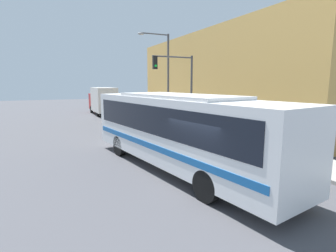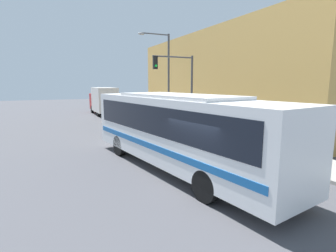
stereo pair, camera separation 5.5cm
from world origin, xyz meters
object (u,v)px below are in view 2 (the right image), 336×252
(delivery_truck, at_px, (103,100))
(traffic_light_pole, at_px, (179,80))
(street_lamp, at_px, (165,71))
(fire_hydrant, at_px, (228,136))
(city_bus, at_px, (177,127))
(parking_meter, at_px, (214,125))

(delivery_truck, relative_size, traffic_light_pole, 1.24)
(delivery_truck, distance_m, traffic_light_pole, 15.00)
(street_lamp, bearing_deg, fire_hydrant, -89.21)
(street_lamp, bearing_deg, traffic_light_pole, -100.53)
(city_bus, relative_size, delivery_truck, 1.66)
(fire_hydrant, height_order, street_lamp, street_lamp)
(parking_meter, distance_m, street_lamp, 8.54)
(traffic_light_pole, bearing_deg, fire_hydrant, -78.83)
(fire_hydrant, bearing_deg, street_lamp, 90.79)
(delivery_truck, height_order, street_lamp, street_lamp)
(city_bus, distance_m, delivery_truck, 22.27)
(city_bus, bearing_deg, street_lamp, 58.84)
(delivery_truck, bearing_deg, traffic_light_pole, -79.31)
(city_bus, xyz_separation_m, traffic_light_pole, (4.11, 7.65, 2.09))
(parking_meter, relative_size, street_lamp, 0.15)
(delivery_truck, xyz_separation_m, fire_hydrant, (3.69, -19.31, -1.22))
(city_bus, relative_size, street_lamp, 1.46)
(traffic_light_pole, xyz_separation_m, street_lamp, (0.81, 4.35, 0.85))
(street_lamp, bearing_deg, delivery_truck, 109.19)
(city_bus, relative_size, traffic_light_pole, 2.06)
(city_bus, xyz_separation_m, street_lamp, (4.92, 11.99, 2.94))
(city_bus, xyz_separation_m, parking_meter, (5.04, 4.38, -0.92))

